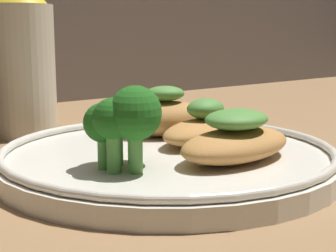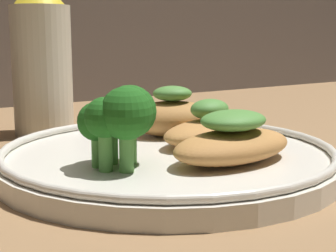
{
  "view_description": "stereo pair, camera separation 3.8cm",
  "coord_description": "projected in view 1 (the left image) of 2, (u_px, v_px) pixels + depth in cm",
  "views": [
    {
      "loc": [
        -23.87,
        -29.29,
        10.28
      ],
      "look_at": [
        0.0,
        0.0,
        3.4
      ],
      "focal_mm": 55.0,
      "sensor_mm": 36.0,
      "label": 1
    },
    {
      "loc": [
        -20.78,
        -31.56,
        10.28
      ],
      "look_at": [
        0.0,
        0.0,
        3.4
      ],
      "focal_mm": 55.0,
      "sensor_mm": 36.0,
      "label": 2
    }
  ],
  "objects": [
    {
      "name": "grilled_meat_middle",
      "position": [
        205.0,
        128.0,
        0.42
      ],
      "size": [
        10.43,
        6.81,
        3.66
      ],
      "color": "#BC7F42",
      "rests_on": "plate"
    },
    {
      "name": "sauce_bottle",
      "position": [
        24.0,
        61.0,
        0.5
      ],
      "size": [
        5.96,
        5.96,
        15.81
      ],
      "color": "beige",
      "rests_on": "ground_plane"
    },
    {
      "name": "plate",
      "position": [
        168.0,
        157.0,
        0.39
      ],
      "size": [
        25.47,
        25.47,
        2.0
      ],
      "color": "silver",
      "rests_on": "ground_plane"
    },
    {
      "name": "broccoli_bunch",
      "position": [
        125.0,
        118.0,
        0.33
      ],
      "size": [
        5.41,
        5.59,
        5.55
      ],
      "color": "#569942",
      "rests_on": "plate"
    },
    {
      "name": "ground_plane",
      "position": [
        168.0,
        176.0,
        0.39
      ],
      "size": [
        180.0,
        180.0,
        1.0
      ],
      "primitive_type": "cube",
      "color": "#936D47"
    },
    {
      "name": "grilled_meat_front",
      "position": [
        236.0,
        140.0,
        0.36
      ],
      "size": [
        10.37,
        6.31,
        3.64
      ],
      "color": "#BC7F42",
      "rests_on": "plate"
    },
    {
      "name": "grilled_meat_back",
      "position": [
        165.0,
        116.0,
        0.45
      ],
      "size": [
        9.54,
        8.21,
        4.38
      ],
      "color": "#BC7F42",
      "rests_on": "plate"
    }
  ]
}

